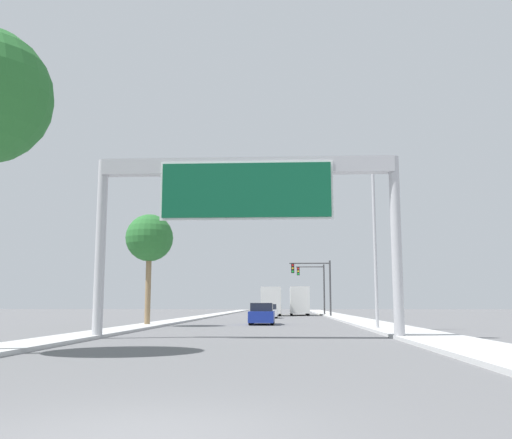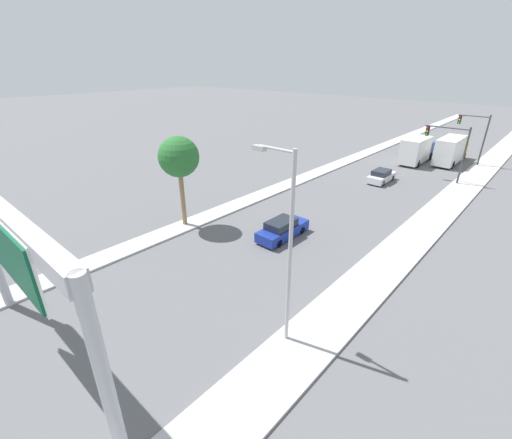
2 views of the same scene
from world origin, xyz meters
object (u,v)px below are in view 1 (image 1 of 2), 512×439
object	(u,v)px
truck_box_primary	(299,301)
traffic_light_mid_block	(315,281)
car_mid_right	(262,314)
traffic_light_near_intersection	(317,279)
sign_gantry	(246,194)
truck_box_secondary	(271,301)
palm_tree_background	(149,239)
street_lamp_right	(371,233)
car_near_center	(269,311)

from	to	relation	value
truck_box_primary	traffic_light_mid_block	xyz separation A→B (m)	(2.14, 1.04, 2.53)
car_mid_right	traffic_light_mid_block	distance (m)	33.89
traffic_light_near_intersection	traffic_light_mid_block	distance (m)	10.01
sign_gantry	truck_box_secondary	size ratio (longest dim) A/B	1.76
sign_gantry	palm_tree_background	world-z (taller)	sign_gantry
traffic_light_mid_block	palm_tree_background	size ratio (longest dim) A/B	0.88
sign_gantry	palm_tree_background	bearing A→B (deg)	119.39
palm_tree_background	sign_gantry	bearing A→B (deg)	-60.61
truck_box_secondary	palm_tree_background	world-z (taller)	palm_tree_background
truck_box_primary	street_lamp_right	bearing A→B (deg)	-85.61
car_near_center	traffic_light_mid_block	xyz separation A→B (m)	(5.64, 14.84, 3.65)
car_near_center	street_lamp_right	world-z (taller)	street_lamp_right
palm_tree_background	truck_box_primary	bearing A→B (deg)	73.08
truck_box_primary	palm_tree_background	bearing A→B (deg)	-106.92
traffic_light_mid_block	street_lamp_right	world-z (taller)	street_lamp_right
sign_gantry	car_mid_right	distance (m)	17.78
sign_gantry	street_lamp_right	world-z (taller)	street_lamp_right
car_near_center	truck_box_primary	bearing A→B (deg)	75.77
car_near_center	truck_box_primary	world-z (taller)	truck_box_primary
car_mid_right	sign_gantry	bearing A→B (deg)	-90.00
truck_box_primary	truck_box_secondary	xyz separation A→B (m)	(-3.50, -2.77, -0.05)
truck_box_primary	truck_box_secondary	distance (m)	4.46
car_near_center	traffic_light_mid_block	size ratio (longest dim) A/B	0.65
truck_box_primary	palm_tree_background	size ratio (longest dim) A/B	1.14
traffic_light_mid_block	palm_tree_background	world-z (taller)	palm_tree_background
sign_gantry	truck_box_secondary	bearing A→B (deg)	90.00
street_lamp_right	traffic_light_near_intersection	bearing A→B (deg)	92.41
car_mid_right	traffic_light_mid_block	bearing A→B (deg)	80.36
car_mid_right	car_near_center	distance (m)	18.37
car_mid_right	traffic_light_near_intersection	size ratio (longest dim) A/B	0.75
sign_gantry	car_mid_right	xyz separation A→B (m)	(0.00, 16.89, -5.54)
traffic_light_near_intersection	palm_tree_background	world-z (taller)	palm_tree_background
traffic_light_near_intersection	street_lamp_right	bearing A→B (deg)	-87.59
sign_gantry	street_lamp_right	xyz separation A→B (m)	(6.62, 8.41, -0.76)
truck_box_primary	street_lamp_right	distance (m)	40.95
car_mid_right	truck_box_secondary	bearing A→B (deg)	90.00
car_near_center	palm_tree_background	world-z (taller)	palm_tree_background
palm_tree_background	traffic_light_mid_block	bearing A→B (deg)	70.53
truck_box_primary	truck_box_secondary	world-z (taller)	truck_box_primary
traffic_light_near_intersection	traffic_light_mid_block	world-z (taller)	traffic_light_mid_block
traffic_light_mid_block	palm_tree_background	bearing A→B (deg)	-109.47
traffic_light_near_intersection	sign_gantry	bearing A→B (deg)	-97.51
sign_gantry	car_mid_right	bearing A→B (deg)	90.00
truck_box_secondary	car_near_center	bearing A→B (deg)	-90.00
sign_gantry	truck_box_primary	distance (m)	49.40
truck_box_secondary	traffic_light_mid_block	world-z (taller)	traffic_light_mid_block
palm_tree_background	car_near_center	bearing A→B (deg)	71.44
truck_box_secondary	traffic_light_near_intersection	world-z (taller)	traffic_light_near_intersection
truck_box_primary	palm_tree_background	distance (m)	37.73
traffic_light_mid_block	car_near_center	bearing A→B (deg)	-110.81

